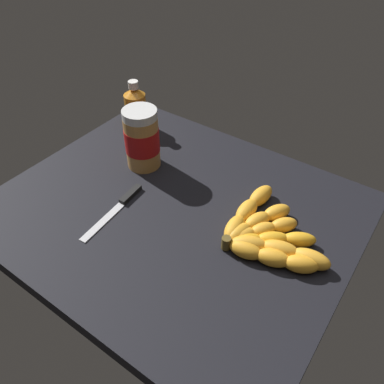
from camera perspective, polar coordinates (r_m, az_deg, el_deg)
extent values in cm
cube|color=black|center=(93.22, -2.46, -3.08)|extent=(80.91, 67.86, 3.77)
ellipsoid|color=orange|center=(81.28, 7.87, -8.37)|extent=(7.57, 4.79, 3.63)
ellipsoid|color=orange|center=(80.85, 11.74, -9.40)|extent=(7.82, 5.57, 3.63)
ellipsoid|color=orange|center=(81.28, 15.72, -10.01)|extent=(7.93, 6.26, 3.63)
ellipsoid|color=gold|center=(82.16, 8.29, -7.63)|extent=(8.79, 7.13, 3.80)
ellipsoid|color=gold|center=(82.42, 12.70, -8.22)|extent=(8.73, 6.08, 3.80)
ellipsoid|color=gold|center=(82.41, 17.00, -9.35)|extent=(8.37, 4.82, 3.80)
ellipsoid|color=gold|center=(83.13, 7.93, -7.11)|extent=(7.30, 7.26, 3.24)
ellipsoid|color=gold|center=(84.44, 11.69, -6.75)|extent=(7.57, 6.87, 3.24)
ellipsoid|color=gold|center=(85.68, 15.42, -6.71)|extent=(7.72, 6.39, 3.24)
ellipsoid|color=gold|center=(83.73, 7.39, -6.54)|extent=(5.88, 7.09, 3.32)
ellipsoid|color=gold|center=(85.77, 10.31, -5.50)|extent=(6.25, 7.05, 3.32)
ellipsoid|color=gold|center=(87.76, 13.26, -4.72)|extent=(6.56, 6.93, 3.32)
ellipsoid|color=gold|center=(84.32, 6.96, -5.91)|extent=(4.83, 7.38, 3.60)
ellipsoid|color=gold|center=(87.25, 9.53, -4.23)|extent=(5.74, 7.64, 3.60)
ellipsoid|color=gold|center=(90.01, 12.28, -2.96)|extent=(6.49, 7.70, 3.60)
ellipsoid|color=gold|center=(85.00, 6.25, -5.27)|extent=(4.89, 8.37, 3.75)
ellipsoid|color=gold|center=(89.18, 8.01, -2.71)|extent=(3.94, 7.99, 3.75)
ellipsoid|color=gold|center=(93.39, 10.03, -0.56)|extent=(4.53, 8.24, 3.75)
cylinder|color=brown|center=(82.07, 5.01, -7.43)|extent=(2.00, 2.00, 3.00)
cylinder|color=#BF8442|center=(101.32, -7.29, 7.26)|extent=(8.72, 8.72, 14.12)
cylinder|color=#B71414|center=(100.93, -7.32, 7.59)|extent=(8.89, 8.89, 6.35)
cylinder|color=silver|center=(97.05, -7.70, 11.23)|extent=(8.67, 8.67, 2.09)
cylinder|color=orange|center=(118.78, -8.19, 11.65)|extent=(6.29, 6.29, 10.46)
cone|color=orange|center=(115.86, -8.49, 14.33)|extent=(6.29, 6.29, 2.03)
cylinder|color=white|center=(114.94, -8.59, 15.25)|extent=(2.87, 2.87, 2.13)
cube|color=silver|center=(90.39, -12.92, -4.20)|extent=(2.92, 13.75, 0.50)
cube|color=black|center=(95.50, -8.97, -0.32)|extent=(2.17, 7.11, 1.20)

